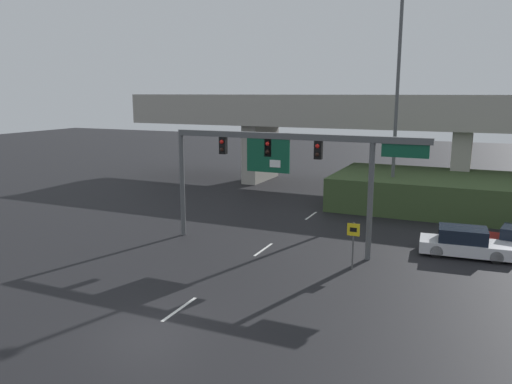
% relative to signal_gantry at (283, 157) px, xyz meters
% --- Properties ---
extents(ground_plane, '(160.00, 160.00, 0.00)m').
position_rel_signal_gantry_xyz_m(ground_plane, '(-0.83, -11.07, -4.99)').
color(ground_plane, black).
extents(lane_markings, '(0.14, 43.97, 0.01)m').
position_rel_signal_gantry_xyz_m(lane_markings, '(-0.83, 3.50, -4.99)').
color(lane_markings, silver).
rests_on(lane_markings, ground).
extents(signal_gantry, '(13.92, 0.44, 6.26)m').
position_rel_signal_gantry_xyz_m(signal_gantry, '(0.00, 0.00, 0.00)').
color(signal_gantry, '#515456').
rests_on(signal_gantry, ground).
extents(speed_limit_sign, '(0.60, 0.11, 2.32)m').
position_rel_signal_gantry_xyz_m(speed_limit_sign, '(4.27, -1.72, -3.48)').
color(speed_limit_sign, '#4C4C4C').
rests_on(speed_limit_sign, ground).
extents(highway_light_pole_near, '(0.70, 0.36, 16.56)m').
position_rel_signal_gantry_xyz_m(highway_light_pole_near, '(3.88, 11.87, 3.67)').
color(highway_light_pole_near, '#515456').
rests_on(highway_light_pole_near, ground).
extents(overpass_bridge, '(42.30, 7.17, 8.19)m').
position_rel_signal_gantry_xyz_m(overpass_bridge, '(-0.83, 19.40, 0.92)').
color(overpass_bridge, '#A39E93').
rests_on(overpass_bridge, ground).
extents(grass_embankment, '(14.55, 9.17, 2.40)m').
position_rel_signal_gantry_xyz_m(grass_embankment, '(6.84, 13.69, -3.80)').
color(grass_embankment, '#384C28').
rests_on(grass_embankment, ground).
extents(parked_sedan_near_right, '(4.66, 2.22, 1.48)m').
position_rel_signal_gantry_xyz_m(parked_sedan_near_right, '(9.09, 2.71, -4.31)').
color(parked_sedan_near_right, silver).
rests_on(parked_sedan_near_right, ground).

